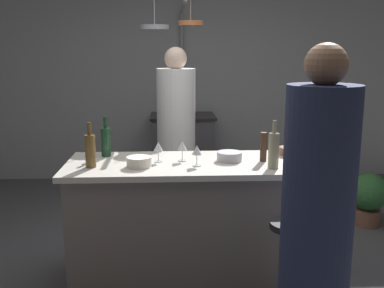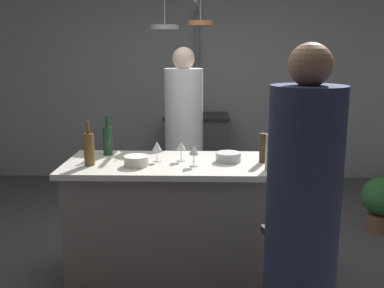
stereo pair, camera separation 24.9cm
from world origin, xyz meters
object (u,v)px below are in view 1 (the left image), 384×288
bar_stool_right (289,269)px  guest_right (316,228)px  pepper_mill (264,147)px  wine_glass_near_right_guest (197,151)px  potted_plant (369,196)px  stove_range (183,150)px  wine_glass_near_left_guest (158,148)px  mixing_bowl_wooden (288,151)px  mixing_bowl_steel (229,156)px  mixing_bowl_ceramic (139,162)px  wine_bottle_amber (90,150)px  wine_glass_by_chef (182,147)px  wine_bottle_green (106,141)px  chef (176,145)px  wine_bottle_white (274,150)px

bar_stool_right → guest_right: 0.56m
pepper_mill → wine_glass_near_right_guest: size_ratio=1.44×
potted_plant → pepper_mill: (-1.25, -0.96, 0.71)m
stove_range → pepper_mill: size_ratio=4.24×
stove_range → pepper_mill: (0.50, -2.45, 0.56)m
wine_glass_near_left_guest → mixing_bowl_wooden: wine_glass_near_left_guest is taller
stove_range → mixing_bowl_steel: 2.49m
guest_right → mixing_bowl_ceramic: size_ratio=10.14×
guest_right → stove_range: bearing=99.5°
wine_bottle_amber → wine_glass_by_chef: (0.63, 0.14, -0.01)m
guest_right → potted_plant: bearing=58.8°
wine_bottle_green → stove_range: bearing=74.0°
wine_glass_by_chef → mixing_bowl_steel: (0.34, -0.01, -0.07)m
guest_right → wine_glass_near_right_guest: size_ratio=11.76×
wine_bottle_green → wine_bottle_amber: bearing=-100.5°
wine_glass_by_chef → wine_glass_near_right_guest: (0.10, -0.15, 0.00)m
chef → guest_right: guest_right is taller
wine_glass_near_right_guest → mixing_bowl_ceramic: (-0.40, -0.01, -0.07)m
mixing_bowl_wooden → bar_stool_right: bearing=-102.7°
wine_glass_near_right_guest → potted_plant: bearing=31.7°
wine_glass_by_chef → wine_glass_near_right_guest: bearing=-57.4°
chef → pepper_mill: bearing=-61.2°
pepper_mill → mixing_bowl_ceramic: pepper_mill is taller
bar_stool_right → pepper_mill: 0.88m
mixing_bowl_wooden → chef: bearing=132.4°
stove_range → wine_glass_by_chef: (-0.08, -2.41, 0.56)m
bar_stool_right → guest_right: (0.02, -0.37, 0.42)m
pepper_mill → potted_plant: bearing=37.5°
potted_plant → wine_glass_by_chef: size_ratio=3.56×
wine_glass_by_chef → mixing_bowl_wooden: wine_glass_by_chef is taller
bar_stool_right → pepper_mill: size_ratio=3.24×
wine_bottle_amber → mixing_bowl_steel: (0.97, 0.13, -0.09)m
chef → mixing_bowl_steel: chef is taller
wine_bottle_green → mixing_bowl_ceramic: (0.27, -0.34, -0.08)m
stove_range → pepper_mill: pepper_mill is taller
wine_bottle_white → mixing_bowl_ceramic: 0.91m
wine_bottle_amber → wine_bottle_white: 1.23m
mixing_bowl_steel → stove_range: bearing=96.2°
wine_bottle_green → wine_glass_near_left_guest: 0.44m
guest_right → mixing_bowl_steel: size_ratio=9.51×
wine_bottle_amber → wine_glass_near_right_guest: 0.72m
wine_bottle_green → wine_glass_by_chef: bearing=-17.6°
wine_bottle_amber → guest_right: bearing=-34.5°
pepper_mill → mixing_bowl_wooden: pepper_mill is taller
guest_right → mixing_bowl_steel: guest_right is taller
guest_right → wine_bottle_white: bearing=93.5°
guest_right → pepper_mill: 1.01m
wine_bottle_white → wine_glass_near_right_guest: 0.52m
wine_bottle_white → wine_glass_near_right_guest: size_ratio=2.23×
potted_plant → wine_bottle_amber: 2.78m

